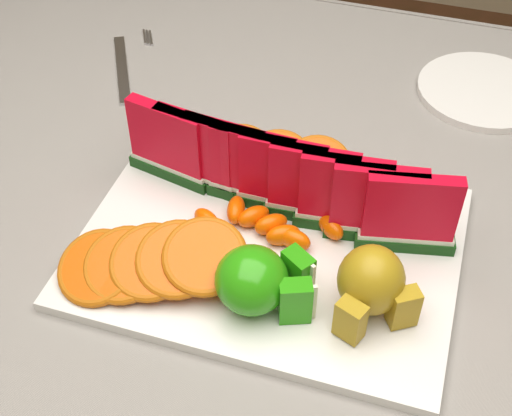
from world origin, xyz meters
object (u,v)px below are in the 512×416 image
(apple_cluster, at_px, (259,281))
(pear_cluster, at_px, (372,284))
(side_plate, at_px, (484,91))
(platter, at_px, (269,246))
(fork, at_px, (125,66))

(apple_cluster, bearing_deg, pear_cluster, 13.18)
(apple_cluster, height_order, pear_cluster, pear_cluster)
(apple_cluster, relative_size, side_plate, 0.45)
(platter, distance_m, pear_cluster, 0.14)
(apple_cluster, bearing_deg, side_plate, 67.66)
(apple_cluster, bearing_deg, fork, 131.43)
(apple_cluster, xyz_separation_m, pear_cluster, (0.10, 0.02, 0.01))
(platter, relative_size, pear_cluster, 4.58)
(platter, distance_m, fork, 0.41)
(platter, xyz_separation_m, side_plate, (0.20, 0.36, -0.00))
(apple_cluster, xyz_separation_m, side_plate, (0.18, 0.45, -0.04))
(fork, bearing_deg, pear_cluster, -38.40)
(side_plate, relative_size, fork, 1.22)
(pear_cluster, relative_size, side_plate, 0.38)
(apple_cluster, distance_m, pear_cluster, 0.11)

